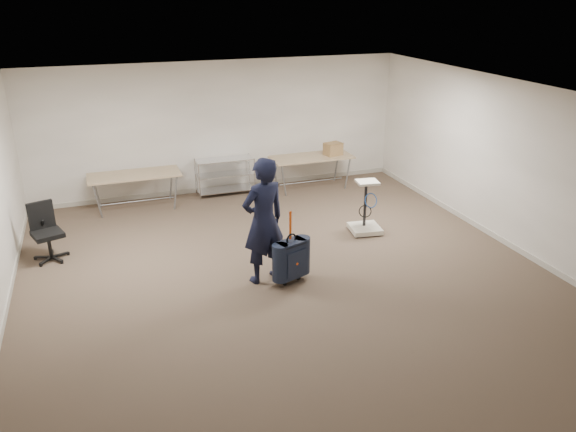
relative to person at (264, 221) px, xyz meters
name	(u,v)px	position (x,y,z in m)	size (l,w,h in m)	color
ground	(290,282)	(0.35, -0.21, -0.97)	(9.00, 9.00, 0.00)	#4E3A2F
room_shell	(264,243)	(0.35, 1.17, -0.92)	(8.00, 9.00, 9.00)	beige
folding_table_left	(134,177)	(-1.55, 3.74, -0.29)	(1.80, 0.75, 0.73)	#9A875E
folding_table_right	(311,159)	(2.25, 3.74, -0.29)	(1.80, 0.75, 0.73)	#9A875E
wire_shelf	(225,174)	(0.35, 3.99, -0.53)	(1.22, 0.47, 0.80)	silver
person	(264,221)	(0.00, 0.00, 0.00)	(0.71, 0.47, 1.94)	black
suitcase	(291,259)	(0.35, -0.23, -0.58)	(0.48, 0.37, 1.16)	black
office_chair	(48,243)	(-3.13, 1.87, -0.68)	(0.58, 0.58, 0.96)	black
equipment_cart	(365,219)	(2.28, 1.13, -0.71)	(0.60, 0.60, 0.98)	beige
cardboard_box	(333,149)	(2.74, 3.69, -0.11)	(0.37, 0.27, 0.27)	#9B7048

